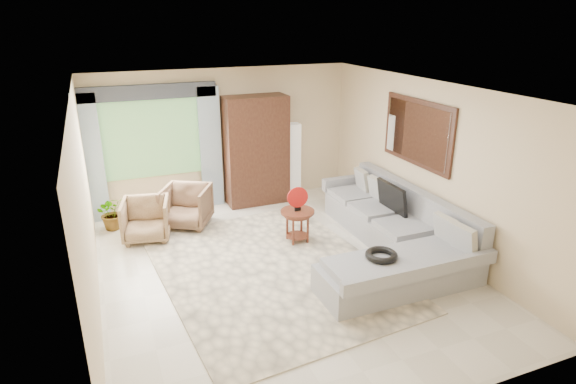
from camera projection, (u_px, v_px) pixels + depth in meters
name	position (u px, v px, depth m)	size (l,w,h in m)	color
ground	(281.00, 269.00, 7.06)	(6.00, 6.00, 0.00)	silver
area_rug	(271.00, 270.00, 7.02)	(3.00, 4.00, 0.02)	#F3E2C0
sectional_sofa	(392.00, 236.00, 7.44)	(2.30, 3.46, 0.90)	#9D9FA5
tv_screen	(392.00, 198.00, 7.79)	(0.06, 0.74, 0.48)	black
garden_hose	(381.00, 255.00, 6.30)	(0.43, 0.43, 0.09)	black
coffee_table	(297.00, 225.00, 7.81)	(0.55, 0.55, 0.55)	#4D2014
red_disc	(298.00, 197.00, 7.64)	(0.34, 0.34, 0.03)	#B01511
armchair_left	(146.00, 220.00, 7.90)	(0.73, 0.75, 0.69)	#9E8456
armchair_right	(186.00, 206.00, 8.40)	(0.77, 0.79, 0.72)	brown
potted_plant	(113.00, 212.00, 8.31)	(0.54, 0.47, 0.60)	#999999
armoire	(256.00, 151.00, 9.25)	(1.20, 0.55, 2.10)	#331711
floor_lamp	(293.00, 160.00, 9.69)	(0.24, 0.24, 1.50)	silver
window	(151.00, 139.00, 8.68)	(1.80, 0.04, 1.40)	#669E59
curtain_left	(91.00, 160.00, 8.32)	(0.40, 0.08, 2.30)	#9EB7CC
curtain_right	(211.00, 148.00, 9.06)	(0.40, 0.08, 2.30)	#9EB7CC
valance	(147.00, 92.00, 8.33)	(2.40, 0.12, 0.26)	#1E232D
wall_mirror	(417.00, 133.00, 7.63)	(0.05, 1.70, 1.05)	black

